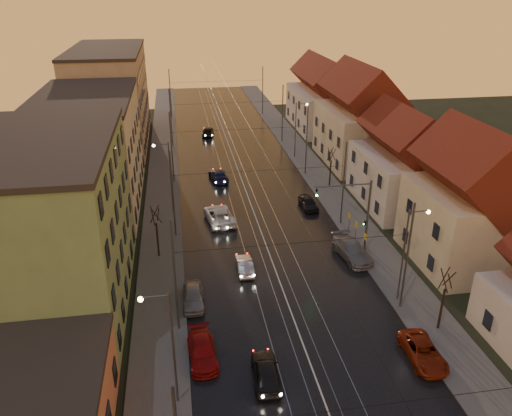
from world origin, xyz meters
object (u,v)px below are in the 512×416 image
street_lamp_2 (167,170)px  driving_car_1 (245,265)px  driving_car_3 (218,175)px  parked_left_2 (202,351)px  parked_right_0 (423,352)px  street_lamp_1 (408,246)px  driving_car_2 (219,215)px  street_lamp_3 (298,124)px  parked_right_2 (308,203)px  street_lamp_0 (167,339)px  traffic_light_mast (358,208)px  driving_car_4 (208,131)px  driving_car_0 (266,371)px  parked_right_1 (352,250)px  parked_left_3 (193,296)px

street_lamp_2 → driving_car_1: 15.76m
driving_car_3 → parked_left_2: (-4.13, -32.94, -0.05)m
parked_right_0 → street_lamp_1: bearing=79.0°
driving_car_2 → street_lamp_3: bearing=-131.6°
driving_car_3 → parked_right_2: size_ratio=1.22×
street_lamp_2 → driving_car_1: size_ratio=2.14×
street_lamp_0 → parked_right_0: bearing=4.1°
traffic_light_mast → parked_right_0: size_ratio=1.59×
street_lamp_3 → driving_car_4: bearing=132.0°
driving_car_0 → parked_right_0: (10.80, 0.21, -0.08)m
parked_right_0 → parked_right_2: 25.22m
street_lamp_2 → parked_right_0: size_ratio=1.76×
parked_right_0 → street_lamp_2: bearing=123.4°
driving_car_4 → parked_right_1: size_ratio=0.81×
driving_car_2 → parked_left_2: (-3.11, -20.85, -0.14)m
driving_car_0 → traffic_light_mast: bearing=-123.2°
driving_car_0 → driving_car_3: 35.62m
street_lamp_2 → driving_car_0: street_lamp_2 is taller
street_lamp_0 → street_lamp_1: bearing=23.7°
street_lamp_3 → driving_car_4: size_ratio=1.82×
parked_right_1 → driving_car_3: bearing=108.0°
driving_car_0 → driving_car_4: size_ratio=0.95×
street_lamp_1 → parked_right_1: bearing=103.4°
parked_right_2 → street_lamp_0: bearing=-122.5°
driving_car_0 → parked_right_1: size_ratio=0.77×
parked_right_2 → parked_left_2: bearing=-122.7°
street_lamp_0 → street_lamp_3: size_ratio=1.00×
street_lamp_1 → driving_car_2: 21.45m
street_lamp_2 → parked_left_3: (1.70, -17.92, -4.18)m
driving_car_2 → parked_right_2: 10.36m
driving_car_2 → driving_car_4: (1.15, 32.73, -0.04)m
driving_car_0 → parked_left_2: bearing=-31.1°
driving_car_4 → parked_right_2: size_ratio=1.11×
street_lamp_0 → driving_car_4: 57.72m
street_lamp_3 → traffic_light_mast: (-1.11, -28.00, -0.29)m
parked_left_2 → parked_left_3: 6.43m
street_lamp_3 → parked_left_2: 43.67m
traffic_light_mast → parked_right_0: 15.33m
driving_car_3 → street_lamp_0: bearing=74.1°
driving_car_3 → driving_car_4: (0.13, 20.63, 0.05)m
street_lamp_2 → driving_car_3: size_ratio=1.66×
street_lamp_0 → traffic_light_mast: street_lamp_0 is taller
driving_car_0 → driving_car_2: bearing=-84.6°
parked_left_2 → parked_right_1: 18.44m
street_lamp_0 → traffic_light_mast: bearing=43.1°
street_lamp_1 → parked_left_2: size_ratio=1.79×
parked_right_2 → parked_right_0: bearing=-89.2°
driving_car_4 → parked_right_0: size_ratio=0.97×
driving_car_3 → parked_right_0: bearing=100.2°
driving_car_2 → parked_right_0: (11.57, -23.31, -0.16)m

